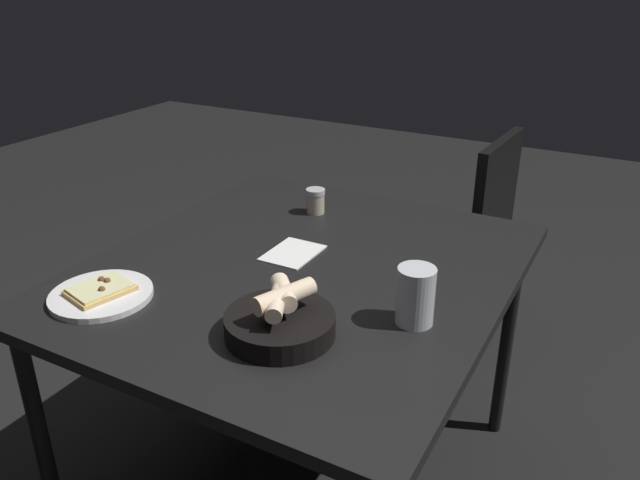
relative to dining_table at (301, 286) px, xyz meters
name	(u,v)px	position (x,y,z in m)	size (l,w,h in m)	color
ground	(304,480)	(0.00, 0.00, -0.66)	(8.00, 8.00, 0.00)	black
dining_table	(301,286)	(0.00, 0.00, 0.00)	(1.12, 1.00, 0.72)	black
pizza_plate	(101,294)	(-0.36, 0.32, 0.07)	(0.23, 0.23, 0.04)	white
bread_basket	(281,320)	(-0.29, -0.12, 0.09)	(0.23, 0.23, 0.11)	black
beer_glass	(415,299)	(-0.11, -0.35, 0.11)	(0.08, 0.08, 0.13)	silver
pepper_shaker	(315,202)	(0.33, 0.14, 0.09)	(0.06, 0.06, 0.08)	#BFB299
napkin	(293,253)	(0.05, 0.05, 0.06)	(0.16, 0.12, 0.00)	white
chair_near	(461,226)	(0.98, -0.13, -0.17)	(0.46, 0.46, 0.85)	#2C2C2C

